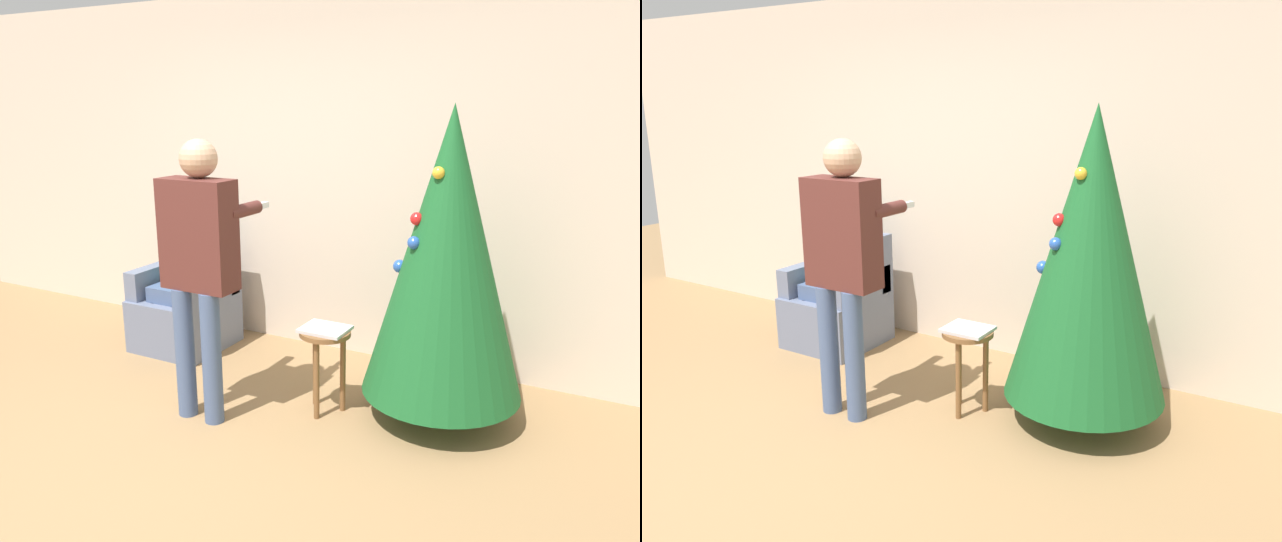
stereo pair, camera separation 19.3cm
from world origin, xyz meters
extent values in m
plane|color=#99754C|center=(0.00, 0.00, 0.00)|extent=(14.00, 14.00, 0.00)
cube|color=beige|center=(0.00, 2.23, 1.35)|extent=(8.00, 0.06, 2.70)
cylinder|color=brown|center=(1.19, 1.48, 0.09)|extent=(0.10, 0.10, 0.18)
cone|color=#195B28|center=(1.19, 1.48, 1.04)|extent=(0.97, 0.97, 1.72)
sphere|color=red|center=(1.03, 1.37, 1.26)|extent=(0.08, 0.08, 0.08)
sphere|color=gold|center=(1.15, 1.37, 1.53)|extent=(0.07, 0.07, 0.07)
sphere|color=#2856B2|center=(1.04, 1.30, 1.14)|extent=(0.07, 0.07, 0.07)
sphere|color=#2856B2|center=(0.91, 1.45, 0.95)|extent=(0.08, 0.08, 0.08)
cube|color=slate|center=(-0.98, 1.68, 0.21)|extent=(0.66, 0.67, 0.41)
cube|color=slate|center=(-0.98, 1.94, 0.65)|extent=(0.66, 0.14, 0.47)
cube|color=slate|center=(-1.25, 1.68, 0.53)|extent=(0.12, 0.60, 0.23)
cube|color=slate|center=(-0.71, 1.68, 0.53)|extent=(0.12, 0.60, 0.23)
cylinder|color=#475B84|center=(-1.08, 1.48, 0.21)|extent=(0.11, 0.11, 0.41)
cylinder|color=#475B84|center=(-0.88, 1.48, 0.21)|extent=(0.11, 0.11, 0.41)
cube|color=#475B84|center=(-0.98, 1.63, 0.47)|extent=(0.32, 0.40, 0.12)
cube|color=#337A5B|center=(-0.98, 1.78, 0.78)|extent=(0.36, 0.20, 0.50)
sphere|color=#936B4C|center=(-0.98, 1.78, 1.13)|extent=(0.20, 0.20, 0.20)
cylinder|color=#475B84|center=(-0.23, 0.78, 0.41)|extent=(0.12, 0.12, 0.83)
cylinder|color=#475B84|center=(-0.02, 0.78, 0.41)|extent=(0.12, 0.12, 0.83)
cube|color=#562823|center=(-0.12, 0.84, 1.15)|extent=(0.45, 0.20, 0.65)
sphere|color=tan|center=(-0.12, 0.88, 1.59)|extent=(0.22, 0.22, 0.22)
cylinder|color=#562823|center=(-0.32, 1.03, 1.29)|extent=(0.08, 0.30, 0.08)
cylinder|color=#562823|center=(0.07, 1.03, 1.29)|extent=(0.08, 0.30, 0.08)
cube|color=white|center=(0.07, 1.22, 1.29)|extent=(0.04, 0.14, 0.04)
cylinder|color=brown|center=(0.52, 1.22, 0.53)|extent=(0.32, 0.32, 0.03)
cylinder|color=brown|center=(0.52, 1.11, 0.26)|extent=(0.04, 0.04, 0.51)
cylinder|color=brown|center=(0.62, 1.28, 0.26)|extent=(0.04, 0.04, 0.51)
cylinder|color=brown|center=(0.42, 1.28, 0.26)|extent=(0.04, 0.04, 0.51)
cube|color=silver|center=(0.52, 1.22, 0.55)|extent=(0.28, 0.24, 0.02)
camera|label=1|loc=(2.17, -2.00, 1.91)|focal=35.00mm
camera|label=2|loc=(2.34, -1.90, 1.91)|focal=35.00mm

